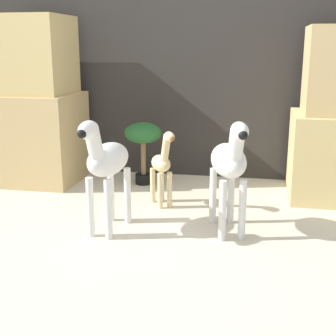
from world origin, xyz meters
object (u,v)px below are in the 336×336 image
(zebra_left, at_px, (106,162))
(zebra_right, at_px, (230,163))
(giraffe_figurine, at_px, (162,165))
(potted_palm_front, at_px, (143,138))

(zebra_left, bearing_deg, zebra_right, 8.78)
(zebra_right, xyz_separation_m, giraffe_figurine, (-0.47, 0.40, -0.14))
(giraffe_figurine, bearing_deg, zebra_left, -113.45)
(zebra_right, relative_size, potted_palm_front, 1.40)
(zebra_right, height_order, giraffe_figurine, zebra_right)
(zebra_left, relative_size, potted_palm_front, 1.40)
(potted_palm_front, bearing_deg, zebra_right, -50.72)
(zebra_left, relative_size, giraffe_figurine, 1.28)
(zebra_left, distance_m, potted_palm_front, 1.00)
(giraffe_figurine, bearing_deg, potted_palm_front, 117.46)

